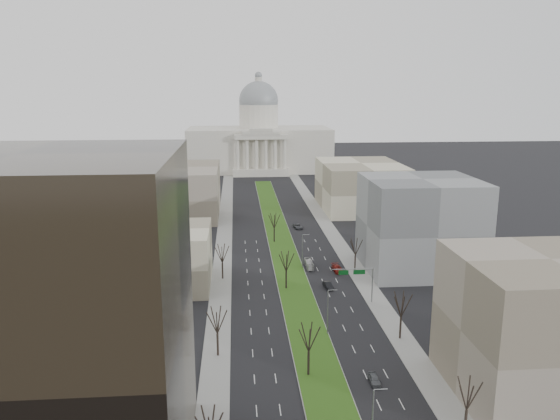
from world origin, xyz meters
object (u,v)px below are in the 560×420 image
car_grey_far (298,226)px  box_van (309,264)px  car_red (337,269)px  car_black (328,285)px  car_grey_near (374,379)px

car_grey_far → box_van: bearing=-101.7°
car_red → car_grey_far: bearing=91.6°
car_black → car_grey_far: 56.51m
car_grey_near → car_black: bearing=90.7°
car_red → car_grey_far: 45.05m
car_grey_far → car_black: bearing=-98.6°
car_grey_near → car_grey_far: size_ratio=0.77×
car_grey_near → box_van: size_ratio=0.57×
car_black → car_grey_near: bearing=-96.9°
car_grey_far → car_grey_near: bearing=-98.7°
car_red → car_grey_far: (-5.25, 44.75, -0.06)m
car_grey_near → car_red: size_ratio=0.74×
car_black → car_red: size_ratio=0.83×
car_grey_near → box_van: box_van is taller
car_grey_far → car_red: bearing=-92.7°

